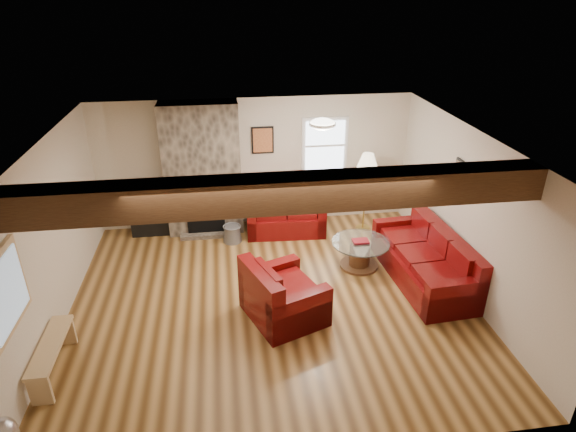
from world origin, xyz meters
The scene contains 17 objects.
room centered at (0.00, 0.00, 1.25)m, with size 8.00×8.00×8.00m.
oak_beam centered at (0.00, -1.25, 2.31)m, with size 6.00×0.36×0.38m, color #371F10.
chimney_breast centered at (-1.00, 2.49, 1.22)m, with size 1.40×0.67×2.50m.
back_window centered at (1.35, 2.71, 1.55)m, with size 0.90×0.08×1.10m, color white, non-canonical shape.
hatch_window centered at (-2.96, -1.50, 1.45)m, with size 0.08×1.00×0.90m, color tan, non-canonical shape.
ceiling_dome centered at (0.90, 0.90, 2.44)m, with size 0.40×0.40×0.18m, color white, non-canonical shape.
artwork_back centered at (0.15, 2.71, 1.70)m, with size 0.42×0.06×0.52m, color black, non-canonical shape.
artwork_right centered at (2.96, 0.30, 1.75)m, with size 0.06×0.55×0.42m, color black, non-canonical shape.
sofa_three centered at (2.48, 0.22, 0.42)m, with size 2.20×0.92×0.85m, color #470509, non-canonical shape.
loveseat centered at (0.52, 2.23, 0.39)m, with size 1.48×0.85×0.79m, color #470509, non-canonical shape.
armchair_red centered at (0.14, -0.41, 0.44)m, with size 1.08×0.95×0.87m, color #470509, non-canonical shape.
coffee_table centered at (1.58, 0.76, 0.24)m, with size 0.97×0.97×0.51m.
tv_cabinet centered at (-1.93, 2.53, 0.24)m, with size 0.97×0.39×0.49m, color black.
television centered at (-1.93, 2.53, 0.70)m, with size 0.74×0.10×0.43m, color black.
floor_lamp centered at (2.04, 2.12, 1.32)m, with size 0.40×0.40×1.55m.
pine_bench centered at (-2.83, -1.12, 0.21)m, with size 0.27×1.14×0.43m, color tan, non-canonical shape.
coal_bucket centered at (-0.53, 1.95, 0.16)m, with size 0.35×0.35×0.33m, color slate, non-canonical shape.
Camera 1 is at (-0.60, -6.04, 4.39)m, focal length 30.00 mm.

